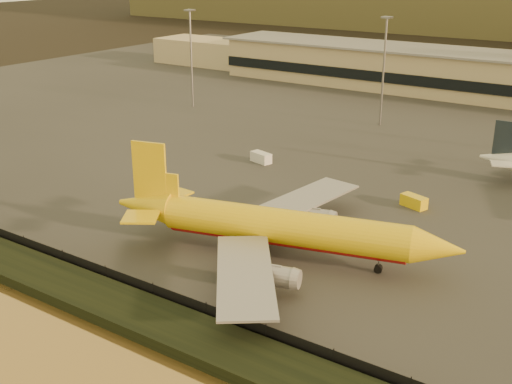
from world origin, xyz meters
TOP-DOWN VIEW (x-y plane):
  - ground at (0.00, 0.00)m, footprint 900.00×900.00m
  - embankment at (0.00, -17.00)m, footprint 320.00×7.00m
  - tarmac at (0.00, 95.00)m, footprint 320.00×220.00m
  - perimeter_fence at (0.00, -13.00)m, footprint 300.00×0.05m
  - terminal_building at (-14.52, 125.55)m, footprint 202.00×25.00m
  - apron_light_masts at (15.00, 75.00)m, footprint 152.20×12.20m
  - dhl_cargo_jet at (8.03, 5.25)m, footprint 47.85×45.89m
  - gse_vehicle_yellow at (16.55, 33.23)m, footprint 4.70×3.22m
  - gse_vehicle_white at (-17.36, 39.19)m, footprint 4.82×3.13m

SIDE VIEW (x-z plane):
  - ground at x=0.00m, z-range 0.00..0.00m
  - tarmac at x=0.00m, z-range 0.00..0.20m
  - embankment at x=0.00m, z-range 0.00..1.40m
  - gse_vehicle_yellow at x=16.55m, z-range 0.20..2.14m
  - gse_vehicle_white at x=-17.36m, z-range 0.20..2.20m
  - perimeter_fence at x=0.00m, z-range 0.20..2.40m
  - dhl_cargo_jet at x=8.03m, z-range -2.71..11.75m
  - terminal_building at x=-14.52m, z-range -0.05..12.55m
  - apron_light_masts at x=15.00m, z-range 3.00..28.40m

